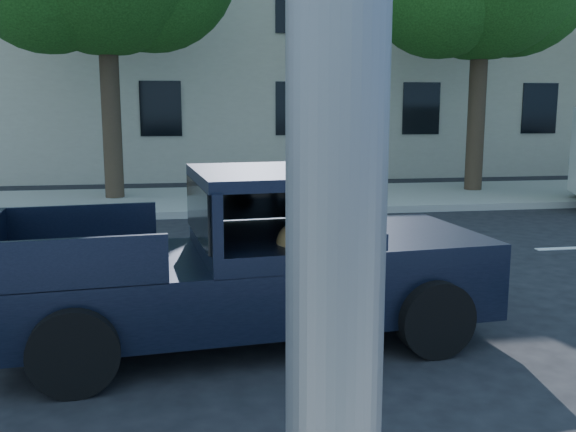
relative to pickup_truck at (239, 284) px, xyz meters
name	(u,v)px	position (x,y,z in m)	size (l,w,h in m)	color
ground	(425,335)	(1.86, -0.18, -0.57)	(120.00, 120.00, 0.00)	black
far_sidewalk	(284,199)	(1.86, 9.02, -0.49)	(60.00, 4.00, 0.15)	gray
lane_stripes	(466,252)	(3.86, 3.22, -0.56)	(21.60, 0.14, 0.01)	silver
building_main	(337,41)	(4.86, 16.32, 3.93)	(26.00, 6.00, 9.00)	beige
pickup_truck	(239,284)	(0.00, 0.00, 0.00)	(4.84, 2.55, 1.68)	black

